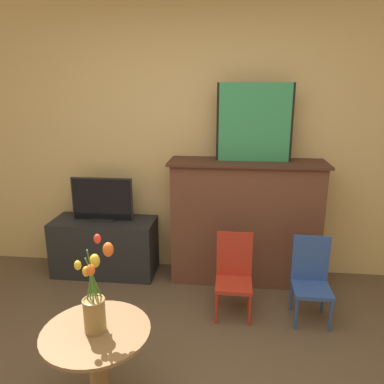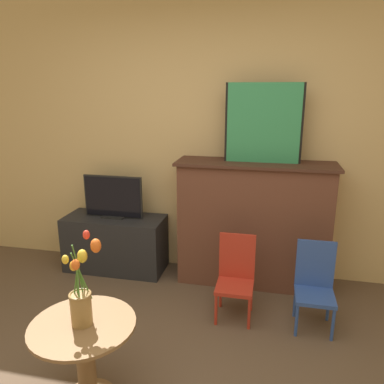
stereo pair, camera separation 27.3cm
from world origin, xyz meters
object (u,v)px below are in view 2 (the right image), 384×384
(painting, at_px, (263,123))
(chair_red, at_px, (236,274))
(chair_blue, at_px, (315,283))
(vase_tulips, at_px, (82,294))
(tv_monitor, at_px, (113,198))

(painting, xyz_separation_m, chair_red, (-0.14, -0.59, -1.15))
(painting, xyz_separation_m, chair_blue, (0.46, -0.60, -1.15))
(chair_blue, xyz_separation_m, vase_tulips, (-1.35, -1.07, 0.35))
(chair_red, xyz_separation_m, chair_blue, (0.61, -0.01, 0.00))
(chair_blue, height_order, vase_tulips, vase_tulips)
(chair_blue, bearing_deg, tv_monitor, 163.35)
(tv_monitor, height_order, vase_tulips, vase_tulips)
(vase_tulips, bearing_deg, tv_monitor, 108.03)
(chair_red, bearing_deg, painting, 76.29)
(painting, distance_m, chair_red, 1.30)
(chair_red, xyz_separation_m, vase_tulips, (-0.74, -1.08, 0.35))
(tv_monitor, xyz_separation_m, vase_tulips, (0.53, -1.63, -0.05))
(tv_monitor, xyz_separation_m, chair_red, (1.27, -0.55, -0.40))
(painting, distance_m, tv_monitor, 1.60)
(chair_red, distance_m, vase_tulips, 1.36)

